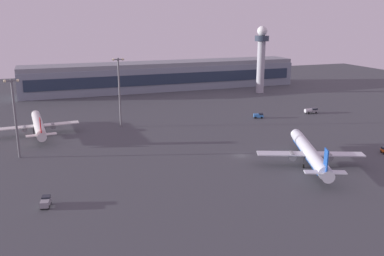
{
  "coord_description": "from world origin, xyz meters",
  "views": [
    {
      "loc": [
        -57.73,
        -114.6,
        43.28
      ],
      "look_at": [
        -8.28,
        23.23,
        4.0
      ],
      "focal_mm": 39.4,
      "sensor_mm": 36.0,
      "label": 1
    }
  ],
  "objects": [
    {
      "name": "fuel_truck",
      "position": [
        56.7,
        43.24,
        1.37
      ],
      "size": [
        6.35,
        2.53,
        2.35
      ],
      "rotation": [
        0.0,
        0.0,
        4.74
      ],
      "color": "gray",
      "rests_on": "ground"
    },
    {
      "name": "terminal_building",
      "position": [
        11.37,
        128.95,
        8.09
      ],
      "size": [
        163.81,
        22.4,
        16.4
      ],
      "color": "gray",
      "rests_on": "ground"
    },
    {
      "name": "pushback_tug",
      "position": [
        44.94,
        -13.4,
        1.07
      ],
      "size": [
        2.63,
        3.47,
        2.05
      ],
      "rotation": [
        0.0,
        0.0,
        5.98
      ],
      "color": "#D85919",
      "rests_on": "ground"
    },
    {
      "name": "airplane_taxiway_distant",
      "position": [
        -60.38,
        47.88,
        3.65
      ],
      "size": [
        29.27,
        37.61,
        9.65
      ],
      "rotation": [
        0.0,
        0.0,
        0.05
      ],
      "color": "silver",
      "rests_on": "ground"
    },
    {
      "name": "control_tower",
      "position": [
        60.37,
        98.57,
        21.75
      ],
      "size": [
        8.0,
        8.0,
        37.61
      ],
      "color": "#A8A8B2",
      "rests_on": "ground"
    },
    {
      "name": "baggage_tractor",
      "position": [
        -59.39,
        -17.95,
        1.18
      ],
      "size": [
        2.7,
        4.43,
        2.25
      ],
      "rotation": [
        0.0,
        0.0,
        6.1
      ],
      "color": "gray",
      "rests_on": "ground"
    },
    {
      "name": "ground_plane",
      "position": [
        0.0,
        0.0,
        0.0
      ],
      "size": [
        416.0,
        416.0,
        0.0
      ],
      "primitive_type": "plane",
      "color": "#424449"
    },
    {
      "name": "apron_light_central",
      "position": [
        -66.41,
        21.83,
        14.27
      ],
      "size": [
        4.8,
        0.9,
        24.89
      ],
      "color": "slate",
      "rests_on": "ground"
    },
    {
      "name": "maintenance_van",
      "position": [
        29.69,
        43.14,
        1.18
      ],
      "size": [
        4.57,
        3.3,
        2.25
      ],
      "rotation": [
        0.0,
        0.0,
        4.35
      ],
      "color": "#3372BF",
      "rests_on": "ground"
    },
    {
      "name": "airplane_near_gate",
      "position": [
        15.08,
        -15.08,
        3.9
      ],
      "size": [
        30.37,
        38.51,
        10.31
      ],
      "rotation": [
        0.0,
        0.0,
        -0.38
      ],
      "color": "silver",
      "rests_on": "ground"
    },
    {
      "name": "apron_light_east",
      "position": [
        -29.41,
        48.83,
        15.57
      ],
      "size": [
        4.8,
        0.9,
        27.41
      ],
      "color": "slate",
      "rests_on": "ground"
    }
  ]
}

